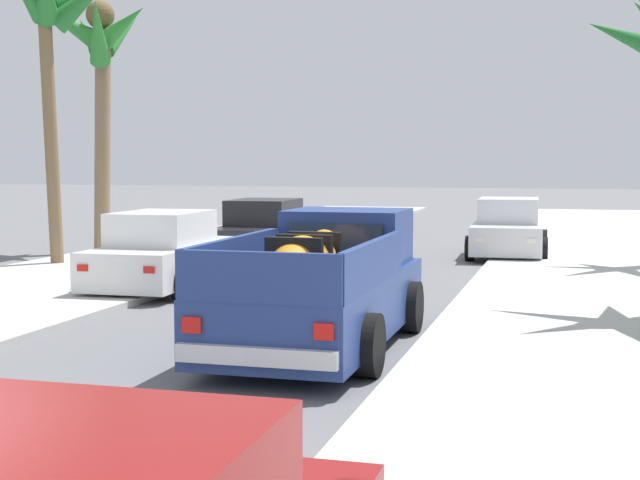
# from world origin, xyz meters

# --- Properties ---
(sidewalk_left) EXTENTS (5.31, 60.00, 0.12)m
(sidewalk_left) POSITION_xyz_m (-5.33, 12.00, 0.06)
(sidewalk_left) COLOR beige
(sidewalk_left) RESTS_ON ground
(sidewalk_right) EXTENTS (5.31, 60.00, 0.12)m
(sidewalk_right) POSITION_xyz_m (5.33, 12.00, 0.06)
(sidewalk_right) COLOR beige
(sidewalk_right) RESTS_ON ground
(curb_left) EXTENTS (0.16, 60.00, 0.10)m
(curb_left) POSITION_xyz_m (-4.08, 12.00, 0.05)
(curb_left) COLOR silver
(curb_left) RESTS_ON ground
(curb_right) EXTENTS (0.16, 60.00, 0.10)m
(curb_right) POSITION_xyz_m (4.08, 12.00, 0.05)
(curb_right) COLOR silver
(curb_right) RESTS_ON ground
(pickup_truck) EXTENTS (2.23, 5.22, 1.80)m
(pickup_truck) POSITION_xyz_m (1.41, 6.87, 0.81)
(pickup_truck) COLOR navy
(pickup_truck) RESTS_ON ground
(car_left_near) EXTENTS (2.11, 4.30, 1.54)m
(car_left_near) POSITION_xyz_m (-3.09, 11.45, 0.71)
(car_left_near) COLOR silver
(car_left_near) RESTS_ON ground
(car_right_near) EXTENTS (2.14, 4.31, 1.54)m
(car_right_near) POSITION_xyz_m (3.00, 19.62, 0.71)
(car_right_near) COLOR silver
(car_right_near) RESTS_ON ground
(car_left_mid) EXTENTS (2.14, 4.31, 1.54)m
(car_left_mid) POSITION_xyz_m (-2.99, 17.19, 0.71)
(car_left_mid) COLOR black
(car_left_mid) RESTS_ON ground
(palm_tree_left_fore) EXTENTS (3.47, 4.03, 7.09)m
(palm_tree_left_fore) POSITION_xyz_m (-7.07, 14.01, 5.98)
(palm_tree_left_fore) COLOR brown
(palm_tree_left_fore) RESTS_ON ground
(palm_tree_right_back) EXTENTS (3.17, 3.59, 6.83)m
(palm_tree_right_back) POSITION_xyz_m (-7.79, 17.70, 5.32)
(palm_tree_right_back) COLOR #846B4C
(palm_tree_right_back) RESTS_ON ground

